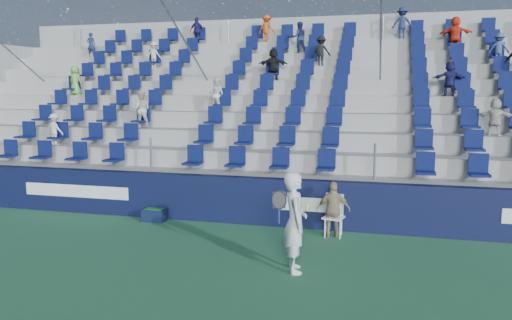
{
  "coord_description": "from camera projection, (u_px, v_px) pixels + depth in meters",
  "views": [
    {
      "loc": [
        3.24,
        -8.83,
        3.4
      ],
      "look_at": [
        0.2,
        2.8,
        1.7
      ],
      "focal_mm": 35.0,
      "sensor_mm": 36.0,
      "label": 1
    }
  ],
  "objects": [
    {
      "name": "ground",
      "position": [
        210.0,
        265.0,
        9.75
      ],
      "size": [
        70.0,
        70.0,
        0.0
      ],
      "primitive_type": "plane",
      "color": "#2F6E45",
      "rests_on": "ground"
    },
    {
      "name": "tennis_player",
      "position": [
        295.0,
        222.0,
        9.3
      ],
      "size": [
        0.73,
        0.8,
        1.9
      ],
      "color": "silver",
      "rests_on": "ground"
    },
    {
      "name": "line_judge_chair",
      "position": [
        334.0,
        212.0,
        11.68
      ],
      "size": [
        0.52,
        0.54,
        0.98
      ],
      "color": "white",
      "rests_on": "ground"
    },
    {
      "name": "ball_bin",
      "position": [
        154.0,
        214.0,
        12.99
      ],
      "size": [
        0.58,
        0.38,
        0.33
      ],
      "color": "#0E1634",
      "rests_on": "ground"
    },
    {
      "name": "grandstand",
      "position": [
        290.0,
        126.0,
        17.34
      ],
      "size": [
        24.0,
        8.17,
        6.63
      ],
      "color": "#9B9C97",
      "rests_on": "ground"
    },
    {
      "name": "line_judge",
      "position": [
        333.0,
        210.0,
        11.52
      ],
      "size": [
        0.8,
        0.42,
        1.31
      ],
      "primitive_type": "imported",
      "rotation": [
        0.0,
        0.0,
        3.27
      ],
      "color": "tan",
      "rests_on": "ground"
    },
    {
      "name": "sponsor_wall",
      "position": [
        252.0,
        201.0,
        12.68
      ],
      "size": [
        24.0,
        0.32,
        1.2
      ],
      "color": "black",
      "rests_on": "ground"
    }
  ]
}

